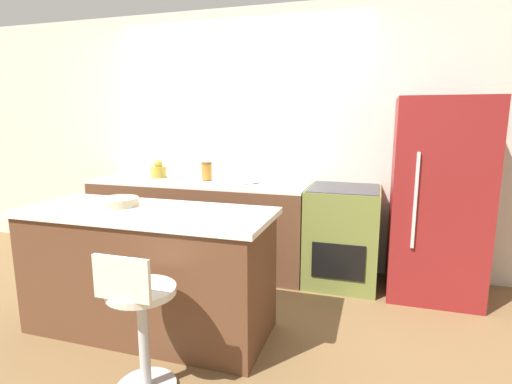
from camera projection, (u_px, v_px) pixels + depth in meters
The scene contains 11 objects.
ground_plane at pixel (217, 281), 3.77m from camera, with size 14.00×14.00×0.00m, color brown.
wall_back at pixel (241, 139), 4.19m from camera, with size 8.00×0.06×2.60m.
back_counter at pixel (199, 224), 4.11m from camera, with size 2.23×0.64×0.90m.
kitchen_island at pixel (149, 270), 2.86m from camera, with size 1.79×0.72×0.90m.
oven_range at pixel (342, 236), 3.69m from camera, with size 0.64×0.66×0.90m.
refrigerator at pixel (437, 199), 3.38m from camera, with size 0.74×0.70×1.69m.
stool_chair at pixel (140, 321), 2.18m from camera, with size 0.38×0.38×0.85m.
kettle at pixel (158, 170), 4.19m from camera, with size 0.16×0.16×0.19m.
mixing_bowl at pixel (247, 177), 3.91m from camera, with size 0.25×0.25×0.10m.
canister_jar at pixel (207, 171), 4.03m from camera, with size 0.11×0.11×0.18m.
fruit_bowl at pixel (119, 202), 2.88m from camera, with size 0.28×0.28×0.06m.
Camera 1 is at (1.40, -3.29, 1.53)m, focal length 28.00 mm.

